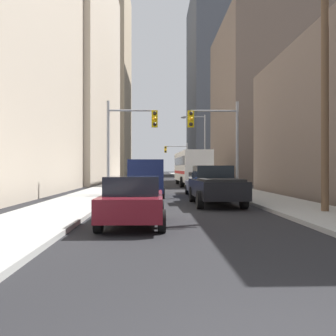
{
  "coord_description": "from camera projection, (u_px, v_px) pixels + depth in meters",
  "views": [
    {
      "loc": [
        -1.08,
        -2.98,
        1.77
      ],
      "look_at": [
        0.0,
        30.11,
        1.79
      ],
      "focal_mm": 39.7,
      "sensor_mm": 36.0,
      "label": 1
    }
  ],
  "objects": [
    {
      "name": "sedan_silver",
      "position": [
        202.0,
        184.0,
        23.71
      ],
      "size": [
        1.95,
        4.23,
        1.52
      ],
      "color": "#B7BABF",
      "rests_on": "ground"
    },
    {
      "name": "traffic_signal_near_left",
      "position": [
        129.0,
        132.0,
        23.28
      ],
      "size": [
        3.2,
        0.44,
        6.0
      ],
      "color": "gray",
      "rests_on": "ground"
    },
    {
      "name": "building_right_far_highrise",
      "position": [
        227.0,
        86.0,
        95.93
      ],
      "size": [
        19.04,
        26.65,
        46.2
      ],
      "primitive_type": "cube",
      "color": "#4C515B",
      "rests_on": "ground"
    },
    {
      "name": "building_left_mid_office",
      "position": [
        56.0,
        70.0,
        48.63
      ],
      "size": [
        14.1,
        28.63,
        29.26
      ],
      "primitive_type": "cube",
      "color": "#B7A893",
      "rests_on": "ground"
    },
    {
      "name": "city_bus",
      "position": [
        191.0,
        167.0,
        37.66
      ],
      "size": [
        2.84,
        11.57,
        3.4
      ],
      "color": "silver",
      "rests_on": "ground"
    },
    {
      "name": "sidewalk_right",
      "position": [
        198.0,
        180.0,
        53.15
      ],
      "size": [
        3.06,
        160.0,
        0.15
      ],
      "primitive_type": "cube",
      "color": "#9E9E99",
      "rests_on": "ground"
    },
    {
      "name": "building_right_mid_block",
      "position": [
        281.0,
        104.0,
        48.2
      ],
      "size": [
        15.76,
        18.0,
        20.28
      ],
      "primitive_type": "cube",
      "color": "#66564C",
      "rests_on": "ground"
    },
    {
      "name": "street_lamp_right",
      "position": [
        201.0,
        142.0,
        39.75
      ],
      "size": [
        2.68,
        0.32,
        7.5
      ],
      "color": "gray",
      "rests_on": "ground"
    },
    {
      "name": "pickup_truck_black",
      "position": [
        215.0,
        185.0,
        17.96
      ],
      "size": [
        2.2,
        5.46,
        1.9
      ],
      "color": "black",
      "rests_on": "ground"
    },
    {
      "name": "building_left_far_tower",
      "position": [
        96.0,
        80.0,
        90.87
      ],
      "size": [
        16.0,
        23.67,
        46.7
      ],
      "primitive_type": "cube",
      "color": "tan",
      "rests_on": "ground"
    },
    {
      "name": "sedan_maroon",
      "position": [
        133.0,
        201.0,
        11.44
      ],
      "size": [
        1.95,
        4.22,
        1.52
      ],
      "color": "maroon",
      "rests_on": "ground"
    },
    {
      "name": "traffic_signal_far_right",
      "position": [
        177.0,
        155.0,
        61.46
      ],
      "size": [
        3.85,
        0.44,
        6.0
      ],
      "color": "gray",
      "rests_on": "ground"
    },
    {
      "name": "cargo_van_navy",
      "position": [
        147.0,
        176.0,
        23.03
      ],
      "size": [
        2.16,
        5.22,
        2.26
      ],
      "color": "#141E4C",
      "rests_on": "ground"
    },
    {
      "name": "utility_pole_right",
      "position": [
        325.0,
        78.0,
        14.03
      ],
      "size": [
        2.2,
        0.28,
        9.82
      ],
      "color": "brown",
      "rests_on": "ground"
    },
    {
      "name": "sidewalk_left",
      "position": [
        128.0,
        180.0,
        52.83
      ],
      "size": [
        3.06,
        160.0,
        0.15
      ],
      "primitive_type": "cube",
      "color": "#9E9E99",
      "rests_on": "ground"
    },
    {
      "name": "traffic_signal_near_right",
      "position": [
        216.0,
        133.0,
        23.46
      ],
      "size": [
        3.24,
        0.44,
        6.0
      ],
      "color": "gray",
      "rests_on": "ground"
    },
    {
      "name": "sedan_blue",
      "position": [
        147.0,
        179.0,
        34.05
      ],
      "size": [
        1.95,
        4.25,
        1.52
      ],
      "color": "navy",
      "rests_on": "ground"
    }
  ]
}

